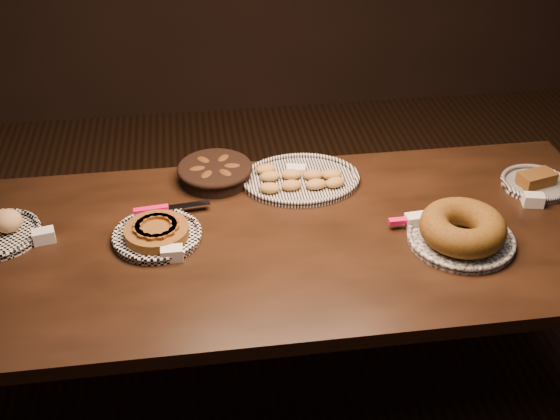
{
  "coord_description": "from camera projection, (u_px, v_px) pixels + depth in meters",
  "views": [
    {
      "loc": [
        -0.25,
        -1.87,
        2.14
      ],
      "look_at": [
        0.02,
        0.05,
        0.82
      ],
      "focal_mm": 45.0,
      "sensor_mm": 36.0,
      "label": 1
    }
  ],
  "objects": [
    {
      "name": "ground",
      "position": [
        277.0,
        389.0,
        2.77
      ],
      "size": [
        5.0,
        5.0,
        0.0
      ],
      "primitive_type": "plane",
      "color": "black",
      "rests_on": "ground"
    },
    {
      "name": "buffet_table",
      "position": [
        276.0,
        253.0,
        2.39
      ],
      "size": [
        2.4,
        1.0,
        0.75
      ],
      "color": "black",
      "rests_on": "ground"
    },
    {
      "name": "apple_tart_plate",
      "position": [
        157.0,
        233.0,
        2.32
      ],
      "size": [
        0.33,
        0.32,
        0.06
      ],
      "rotation": [
        0.0,
        0.0,
        0.27
      ],
      "color": "white",
      "rests_on": "buffet_table"
    },
    {
      "name": "madeleine_platter",
      "position": [
        300.0,
        179.0,
        2.61
      ],
      "size": [
        0.44,
        0.36,
        0.05
      ],
      "rotation": [
        0.0,
        0.0,
        0.31
      ],
      "color": "black",
      "rests_on": "buffet_table"
    },
    {
      "name": "bundt_cake_plate",
      "position": [
        462.0,
        231.0,
        2.29
      ],
      "size": [
        0.39,
        0.35,
        0.11
      ],
      "rotation": [
        0.0,
        0.0,
        -0.02
      ],
      "color": "black",
      "rests_on": "buffet_table"
    },
    {
      "name": "croissant_basket",
      "position": [
        215.0,
        171.0,
        2.61
      ],
      "size": [
        0.31,
        0.31,
        0.07
      ],
      "rotation": [
        0.0,
        0.0,
        0.21
      ],
      "color": "black",
      "rests_on": "buffet_table"
    },
    {
      "name": "loaf_plate",
      "position": [
        536.0,
        182.0,
        2.59
      ],
      "size": [
        0.25,
        0.25,
        0.06
      ],
      "rotation": [
        0.0,
        0.0,
        0.26
      ],
      "color": "black",
      "rests_on": "buffet_table"
    },
    {
      "name": "tent_cards",
      "position": [
        297.0,
        215.0,
        2.41
      ],
      "size": [
        1.77,
        0.49,
        0.04
      ],
      "color": "white",
      "rests_on": "buffet_table"
    }
  ]
}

